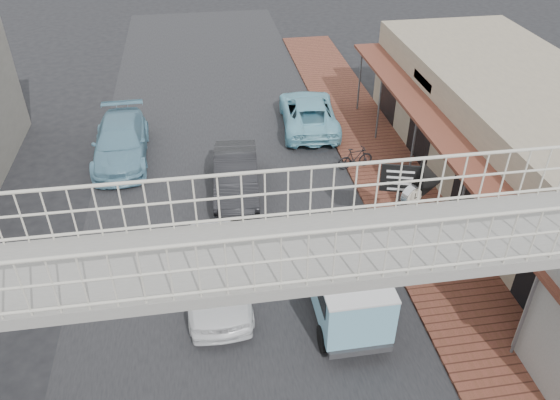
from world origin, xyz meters
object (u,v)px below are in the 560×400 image
object	(u,v)px
motorcycle_near	(388,216)
dark_sedan	(236,176)
motorcycle_far	(355,158)
angkot_far	(121,142)
arrow_sign	(427,181)
angkot_curb	(308,112)
street_clock	(411,200)
angkot_van	(344,276)
white_hatchback	(216,273)

from	to	relation	value
motorcycle_near	dark_sedan	bearing A→B (deg)	37.16
motorcycle_near	motorcycle_far	bearing A→B (deg)	-20.09
angkot_far	arrow_sign	xyz separation A→B (m)	(9.94, -7.59, 1.92)
angkot_curb	street_clock	distance (m)	9.85
dark_sedan	angkot_curb	world-z (taller)	dark_sedan
angkot_van	motorcycle_near	distance (m)	4.22
motorcycle_far	arrow_sign	world-z (taller)	arrow_sign
motorcycle_far	motorcycle_near	bearing A→B (deg)	170.30
street_clock	arrow_sign	distance (m)	0.84
motorcycle_near	street_clock	world-z (taller)	street_clock
angkot_far	white_hatchback	bearing A→B (deg)	-69.29
motorcycle_far	street_clock	distance (m)	5.91
motorcycle_near	street_clock	xyz separation A→B (m)	(-0.05, -1.60, 1.77)
angkot_far	motorcycle_near	distance (m)	11.35
white_hatchback	motorcycle_near	bearing A→B (deg)	18.91
white_hatchback	angkot_far	distance (m)	9.22
white_hatchback	angkot_far	xyz separation A→B (m)	(-3.40, 8.57, -0.01)
white_hatchback	motorcycle_far	xyz separation A→B (m)	(5.90, 6.15, -0.21)
angkot_curb	street_clock	world-z (taller)	street_clock
white_hatchback	street_clock	world-z (taller)	street_clock
angkot_curb	street_clock	bearing A→B (deg)	101.29
angkot_far	motorcycle_near	xyz separation A→B (m)	(9.35, -6.44, -0.16)
angkot_far	motorcycle_near	bearing A→B (deg)	-35.49
angkot_far	arrow_sign	bearing A→B (deg)	-38.30
white_hatchback	motorcycle_far	size ratio (longest dim) A/B	2.97
angkot_far	motorcycle_far	distance (m)	9.61
angkot_van	street_clock	bearing A→B (deg)	35.57
angkot_van	motorcycle_far	size ratio (longest dim) A/B	2.71
dark_sedan	arrow_sign	xyz separation A→B (m)	(5.49, -4.23, 1.92)
white_hatchback	angkot_curb	size ratio (longest dim) A/B	0.87
arrow_sign	motorcycle_far	bearing A→B (deg)	112.86
dark_sedan	arrow_sign	size ratio (longest dim) A/B	1.43
dark_sedan	motorcycle_near	distance (m)	5.78
angkot_curb	motorcycle_far	bearing A→B (deg)	110.06
dark_sedan	motorcycle_far	distance (m)	4.95
angkot_curb	street_clock	xyz separation A→B (m)	(1.10, -9.65, 1.65)
angkot_van	angkot_curb	bearing A→B (deg)	83.13
motorcycle_near	angkot_far	bearing A→B (deg)	34.70
dark_sedan	white_hatchback	bearing A→B (deg)	-97.06
angkot_curb	motorcycle_near	distance (m)	8.13
dark_sedan	motorcycle_near	bearing A→B (deg)	-27.73
dark_sedan	angkot_van	distance (m)	6.88
white_hatchback	angkot_van	distance (m)	3.72
street_clock	motorcycle_far	bearing A→B (deg)	65.10
white_hatchback	motorcycle_near	xyz separation A→B (m)	(5.95, 2.13, -0.17)
dark_sedan	street_clock	distance (m)	6.93
dark_sedan	street_clock	bearing A→B (deg)	-39.56
street_clock	angkot_far	bearing A→B (deg)	114.26
angkot_van	arrow_sign	distance (m)	4.03
angkot_curb	angkot_far	xyz separation A→B (m)	(-8.20, -1.61, 0.04)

